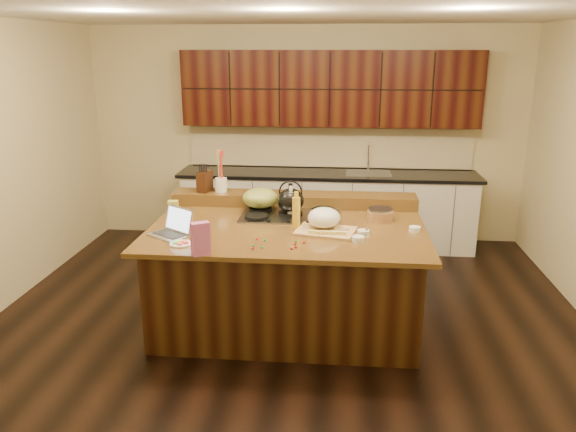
{
  "coord_description": "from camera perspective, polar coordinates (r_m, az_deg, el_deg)",
  "views": [
    {
      "loc": [
        0.44,
        -4.66,
        2.42
      ],
      "look_at": [
        0.0,
        0.05,
        1.0
      ],
      "focal_mm": 35.0,
      "sensor_mm": 36.0,
      "label": 1
    }
  ],
  "objects": [
    {
      "name": "candy_plate",
      "position": [
        4.55,
        -10.83,
        -2.78
      ],
      "size": [
        0.2,
        0.2,
        0.01
      ],
      "primitive_type": "cylinder",
      "rotation": [
        0.0,
        0.0,
        0.13
      ],
      "color": "white",
      "rests_on": "island"
    },
    {
      "name": "ramekin_a",
      "position": [
        4.56,
        7.14,
        -2.33
      ],
      "size": [
        0.11,
        0.11,
        0.04
      ],
      "primitive_type": "cylinder",
      "rotation": [
        0.0,
        0.0,
        -0.1
      ],
      "color": "white",
      "rests_on": "island"
    },
    {
      "name": "utensil_crock",
      "position": [
        5.64,
        -6.82,
        3.16
      ],
      "size": [
        0.13,
        0.13,
        0.14
      ],
      "primitive_type": "cylinder",
      "rotation": [
        0.0,
        0.0,
        0.12
      ],
      "color": "white",
      "rests_on": "back_ledge"
    },
    {
      "name": "gumdrop_4",
      "position": [
        4.49,
        1.64,
        -2.7
      ],
      "size": [
        0.02,
        0.02,
        0.02
      ],
      "primitive_type": "ellipsoid",
      "color": "red",
      "rests_on": "island"
    },
    {
      "name": "wooden_tray",
      "position": [
        4.79,
        3.72,
        -0.47
      ],
      "size": [
        0.55,
        0.45,
        0.2
      ],
      "rotation": [
        0.0,
        0.0,
        -0.21
      ],
      "color": "tan",
      "rests_on": "island"
    },
    {
      "name": "gumdrop_3",
      "position": [
        4.43,
        -3.56,
        -3.01
      ],
      "size": [
        0.02,
        0.02,
        0.02
      ],
      "primitive_type": "ellipsoid",
      "color": "#198C26",
      "rests_on": "island"
    },
    {
      "name": "knife_block",
      "position": [
        5.67,
        -8.46,
        3.5
      ],
      "size": [
        0.14,
        0.19,
        0.21
      ],
      "primitive_type": "cube",
      "rotation": [
        0.0,
        0.0,
        -0.26
      ],
      "color": "black",
      "rests_on": "back_ledge"
    },
    {
      "name": "pink_bag",
      "position": [
        4.26,
        -8.89,
        -2.29
      ],
      "size": [
        0.15,
        0.13,
        0.25
      ],
      "primitive_type": "cube",
      "rotation": [
        0.0,
        0.0,
        0.55
      ],
      "color": "#BA5792",
      "rests_on": "island"
    },
    {
      "name": "ramekin_b",
      "position": [
        4.72,
        7.67,
        -1.7
      ],
      "size": [
        0.12,
        0.12,
        0.04
      ],
      "primitive_type": "cylinder",
      "rotation": [
        0.0,
        0.0,
        -0.27
      ],
      "color": "white",
      "rests_on": "island"
    },
    {
      "name": "laptop",
      "position": [
        4.78,
        -11.54,
        -1.19
      ],
      "size": [
        0.41,
        0.39,
        0.22
      ],
      "rotation": [
        0.0,
        0.0,
        -0.62
      ],
      "color": "#B7B7BC",
      "rests_on": "island"
    },
    {
      "name": "gumdrop_5",
      "position": [
        4.37,
        0.39,
        -3.24
      ],
      "size": [
        0.02,
        0.02,
        0.02
      ],
      "primitive_type": "ellipsoid",
      "color": "#198C26",
      "rests_on": "island"
    },
    {
      "name": "room",
      "position": [
        4.8,
        -0.06,
        3.83
      ],
      "size": [
        5.52,
        5.02,
        2.72
      ],
      "color": "black",
      "rests_on": "ground"
    },
    {
      "name": "gumdrop_1",
      "position": [
        4.38,
        -2.62,
        -3.18
      ],
      "size": [
        0.02,
        0.02,
        0.02
      ],
      "primitive_type": "ellipsoid",
      "color": "#198C26",
      "rests_on": "island"
    },
    {
      "name": "vinegar_bottle",
      "position": [
        5.13,
        0.28,
        1.15
      ],
      "size": [
        0.07,
        0.07,
        0.25
      ],
      "primitive_type": "cylinder",
      "rotation": [
        0.0,
        0.0,
        0.07
      ],
      "color": "silver",
      "rests_on": "island"
    },
    {
      "name": "back_counter",
      "position": [
        7.04,
        4.11,
        4.87
      ],
      "size": [
        3.7,
        0.66,
        2.4
      ],
      "color": "silver",
      "rests_on": "ground"
    },
    {
      "name": "gumdrop_0",
      "position": [
        4.46,
        0.74,
        -2.82
      ],
      "size": [
        0.02,
        0.02,
        0.02
      ],
      "primitive_type": "ellipsoid",
      "color": "red",
      "rests_on": "island"
    },
    {
      "name": "gumdrop_9",
      "position": [
        4.51,
        0.81,
        -2.59
      ],
      "size": [
        0.02,
        0.02,
        0.02
      ],
      "primitive_type": "ellipsoid",
      "color": "#198C26",
      "rests_on": "island"
    },
    {
      "name": "gumdrop_7",
      "position": [
        4.54,
        -2.35,
        -2.48
      ],
      "size": [
        0.02,
        0.02,
        0.02
      ],
      "primitive_type": "ellipsoid",
      "color": "#198C26",
      "rests_on": "island"
    },
    {
      "name": "cooktop",
      "position": [
        5.2,
        0.26,
        0.11
      ],
      "size": [
        0.92,
        0.52,
        0.05
      ],
      "color": "gray",
      "rests_on": "island"
    },
    {
      "name": "gumdrop_2",
      "position": [
        4.39,
        0.82,
        -3.16
      ],
      "size": [
        0.02,
        0.02,
        0.02
      ],
      "primitive_type": "ellipsoid",
      "color": "red",
      "rests_on": "island"
    },
    {
      "name": "green_bowl",
      "position": [
        5.32,
        -2.84,
        1.85
      ],
      "size": [
        0.44,
        0.44,
        0.19
      ],
      "primitive_type": "ellipsoid",
      "rotation": [
        0.0,
        0.0,
        -0.4
      ],
      "color": "olive",
      "rests_on": "cooktop"
    },
    {
      "name": "kitchen_timer",
      "position": [
        4.71,
        7.96,
        -1.57
      ],
      "size": [
        0.1,
        0.1,
        0.07
      ],
      "primitive_type": "cone",
      "rotation": [
        0.0,
        0.0,
        0.23
      ],
      "color": "silver",
      "rests_on": "island"
    },
    {
      "name": "gumdrop_8",
      "position": [
        4.57,
        -3.16,
        -2.34
      ],
      "size": [
        0.02,
        0.02,
        0.02
      ],
      "primitive_type": "ellipsoid",
      "color": "red",
      "rests_on": "island"
    },
    {
      "name": "ramekin_c",
      "position": [
        4.88,
        12.75,
        -1.33
      ],
      "size": [
        0.1,
        0.1,
        0.04
      ],
      "primitive_type": "cylinder",
      "rotation": [
        0.0,
        0.0,
        0.03
      ],
      "color": "white",
      "rests_on": "island"
    },
    {
      "name": "strainer_bowl",
      "position": [
        5.15,
        9.35,
        0.07
      ],
      "size": [
        0.3,
        0.3,
        0.09
      ],
      "primitive_type": "cylinder",
      "rotation": [
        0.0,
        0.0,
        0.31
      ],
      "color": "#996B3F",
      "rests_on": "island"
    },
    {
      "name": "package_box",
      "position": [
        5.38,
        -11.57,
        0.87
      ],
      "size": [
        0.1,
        0.07,
        0.13
      ],
      "primitive_type": "cube",
      "rotation": [
        0.0,
        0.0,
        0.1
      ],
      "color": "gold",
      "rests_on": "island"
    },
    {
      "name": "gumdrop_10",
      "position": [
        4.35,
        0.38,
        -3.3
      ],
      "size": [
        0.02,
        0.02,
        0.02
      ],
      "primitive_type": "ellipsoid",
      "color": "red",
      "rests_on": "island"
    },
    {
      "name": "back_ledge",
      "position": [
        5.57,
        0.62,
        1.71
      ],
      "size": [
        2.4,
        0.3,
        0.12
      ],
      "primitive_type": "cube",
      "color": "black",
      "rests_on": "island"
    },
    {
      "name": "kettle",
      "position": [
        5.16,
        0.26,
        1.6
      ],
      "size": [
        0.3,
        0.3,
        0.22
      ],
      "primitive_type": "ellipsoid",
      "rotation": [
        0.0,
        0.0,
        0.25
      ],
      "color": "black",
      "rests_on": "cooktop"
    },
    {
      "name": "oil_bottle",
      "position": [
        4.85,
        0.84,
        0.35
      ],
      "size": [
        0.08,
        0.08,
        0.27
      ],
      "primitive_type": "cylinder",
      "rotation": [
        0.0,
        0.0,
        0.17
      ],
      "color": "gold",
      "rests_on": "island"
    },
    {
      "name": "gumdrop_6",
      "position": [
        4.36,
        -3.57,
        -3.3
      ],
      "size": [
        0.02,
        0.02,
        0.02
      ],
      "primitive_type": "ellipsoid",
      "color": "red",
      "rests_on": "island"
    },
    {
      "name": "island",
      "position": [
        5.07,
        -0.05,
        -5.97
      ],
      "size": [
        2.4,
        1.6,
        0.92
      ],
      "color": "black",
      "rests_on": "ground"
    }
  ]
}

